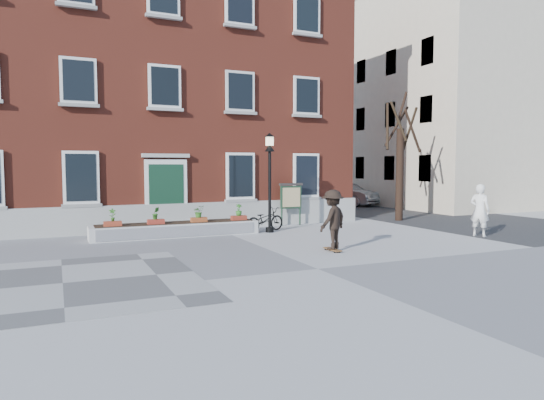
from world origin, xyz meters
name	(u,v)px	position (x,y,z in m)	size (l,w,h in m)	color
ground	(318,269)	(0.00, 0.00, 0.00)	(100.00, 100.00, 0.00)	#A0A0A3
checker_patch	(63,283)	(-6.00, 1.00, 0.01)	(6.00, 6.00, 0.01)	#525254
bicycle	(265,220)	(1.57, 7.09, 0.48)	(0.64, 1.83, 0.96)	black
parked_car	(346,194)	(11.58, 16.74, 0.75)	(1.58, 4.54, 1.49)	#B0B2B4
bystander	(480,210)	(8.34, 2.54, 0.98)	(0.72, 0.47, 1.97)	white
brick_building	(143,91)	(-2.00, 13.98, 6.30)	(18.40, 10.85, 12.60)	brown
planter_assembly	(177,228)	(-1.99, 7.18, 0.31)	(6.20, 1.12, 1.15)	silver
bare_tree	(400,163)	(9.01, 8.01, 2.79)	(1.83, 1.83, 6.16)	black
side_street	(396,109)	(17.99, 19.78, 7.02)	(15.20, 36.00, 14.50)	#353537
lamp_post	(270,168)	(1.64, 6.78, 2.54)	(0.40, 0.40, 3.93)	black
notice_board	(291,197)	(3.42, 8.46, 1.26)	(1.10, 0.16, 1.87)	#183021
skateboarder	(333,220)	(1.69, 2.07, 0.99)	(1.36, 1.14, 1.91)	brown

